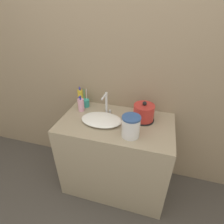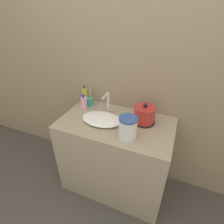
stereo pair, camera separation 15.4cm
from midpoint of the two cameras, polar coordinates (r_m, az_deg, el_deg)
ground_plane at (r=2.02m, az=-0.05°, el=-28.12°), size 12.00×12.00×0.00m
wall_back at (r=1.67m, az=8.41°, el=15.88°), size 6.00×0.04×2.60m
vanity_counter at (r=1.85m, az=3.59°, el=-14.08°), size 1.03×0.60×0.83m
sink_basin at (r=1.59m, az=-0.66°, el=-2.35°), size 0.38×0.26×0.05m
faucet at (r=1.64m, az=1.39°, el=3.05°), size 0.06×0.14×0.22m
electric_kettle at (r=1.59m, az=13.25°, el=-1.10°), size 0.20×0.20×0.19m
toothbrush_cup at (r=1.85m, az=-4.99°, el=3.43°), size 0.07×0.07×0.20m
lotion_bottle at (r=1.77m, az=-6.68°, el=2.84°), size 0.06×0.06×0.16m
shampoo_bottle at (r=1.89m, az=-6.54°, el=5.41°), size 0.05×0.05×0.20m
water_pitcher at (r=1.38m, az=8.43°, el=-5.18°), size 0.15×0.15×0.18m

